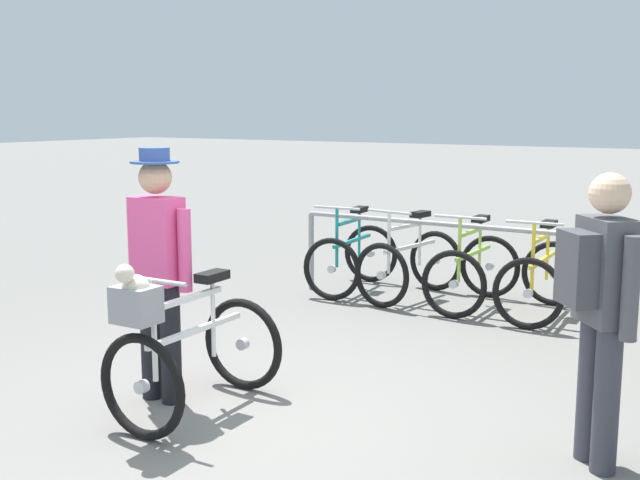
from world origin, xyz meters
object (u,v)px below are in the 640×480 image
object	(u,v)px
featured_bicycle	(183,345)
pedestrian_with_backpack	(600,302)
racked_bike_teal	(352,258)
racked_bike_lime	(473,271)
racked_bike_yellow	(542,279)
racked_bike_white	(410,264)
person_with_featured_bike	(158,264)

from	to	relation	value
featured_bicycle	pedestrian_with_backpack	xyz separation A→B (m)	(2.39, 0.69, 0.45)
racked_bike_teal	pedestrian_with_backpack	size ratio (longest dim) A/B	0.70
racked_bike_lime	racked_bike_yellow	bearing A→B (deg)	-0.05
racked_bike_yellow	pedestrian_with_backpack	size ratio (longest dim) A/B	0.70
racked_bike_white	featured_bicycle	bearing A→B (deg)	-86.54
racked_bike_teal	person_with_featured_bike	bearing A→B (deg)	-80.96
featured_bicycle	person_with_featured_bike	bearing A→B (deg)	154.92
racked_bike_lime	pedestrian_with_backpack	world-z (taller)	pedestrian_with_backpack
racked_bike_white	person_with_featured_bike	xyz separation A→B (m)	(-0.13, -3.59, 0.58)
featured_bicycle	person_with_featured_bike	size ratio (longest dim) A/B	0.70
racked_bike_yellow	racked_bike_white	bearing A→B (deg)	179.95
person_with_featured_bike	featured_bicycle	bearing A→B (deg)	-25.08
racked_bike_yellow	featured_bicycle	xyz separation A→B (m)	(-1.17, -3.76, 0.12)
racked_bike_teal	featured_bicycle	world-z (taller)	featured_bicycle
racked_bike_yellow	pedestrian_with_backpack	xyz separation A→B (m)	(1.21, -3.07, 0.57)
racked_bike_white	featured_bicycle	world-z (taller)	featured_bicycle
pedestrian_with_backpack	racked_bike_yellow	bearing A→B (deg)	111.60
racked_bike_yellow	featured_bicycle	distance (m)	3.94
racked_bike_teal	racked_bike_yellow	distance (m)	2.10
racked_bike_white	pedestrian_with_backpack	world-z (taller)	pedestrian_with_backpack
featured_bicycle	pedestrian_with_backpack	bearing A→B (deg)	16.18
racked_bike_white	racked_bike_teal	bearing A→B (deg)	179.95
racked_bike_lime	featured_bicycle	bearing A→B (deg)	-97.17
racked_bike_white	person_with_featured_bike	size ratio (longest dim) A/B	0.69
racked_bike_teal	person_with_featured_bike	xyz separation A→B (m)	(0.57, -3.60, 0.58)
racked_bike_yellow	person_with_featured_bike	world-z (taller)	person_with_featured_bike
racked_bike_white	racked_bike_lime	xyz separation A→B (m)	(0.70, -0.00, 0.00)
pedestrian_with_backpack	person_with_featured_bike	bearing A→B (deg)	-169.13
featured_bicycle	person_with_featured_bike	world-z (taller)	person_with_featured_bike
racked_bike_yellow	featured_bicycle	bearing A→B (deg)	-107.33
racked_bike_teal	featured_bicycle	size ratio (longest dim) A/B	0.95
racked_bike_lime	pedestrian_with_backpack	size ratio (longest dim) A/B	0.69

